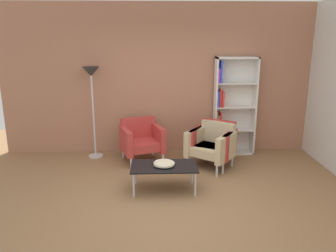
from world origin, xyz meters
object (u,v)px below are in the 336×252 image
(armchair_spare_guest, at_px, (214,142))
(floor_lamp_torchiere, at_px, (92,82))
(armchair_by_bookshelf, at_px, (141,139))
(armchair_near_window, at_px, (212,144))
(bookshelf_tall, at_px, (231,107))
(coffee_table_low, at_px, (164,168))
(decorative_bowl, at_px, (164,163))

(armchair_spare_guest, bearing_deg, floor_lamp_torchiere, -163.14)
(armchair_by_bookshelf, relative_size, armchair_near_window, 0.93)
(bookshelf_tall, bearing_deg, coffee_table_low, -129.11)
(coffee_table_low, height_order, decorative_bowl, decorative_bowl)
(coffee_table_low, xyz_separation_m, armchair_spare_guest, (0.93, 1.06, 0.05))
(coffee_table_low, height_order, armchair_spare_guest, armchair_spare_guest)
(decorative_bowl, bearing_deg, bookshelf_tall, 50.89)
(armchair_near_window, bearing_deg, armchair_spare_guest, 103.97)
(coffee_table_low, height_order, floor_lamp_torchiere, floor_lamp_torchiere)
(bookshelf_tall, height_order, armchair_spare_guest, bookshelf_tall)
(armchair_by_bookshelf, xyz_separation_m, armchair_spare_guest, (1.32, -0.24, 0.00))
(coffee_table_low, height_order, armchair_near_window, armchair_near_window)
(bookshelf_tall, xyz_separation_m, decorative_bowl, (-1.35, -1.66, -0.50))
(coffee_table_low, relative_size, floor_lamp_torchiere, 0.57)
(armchair_by_bookshelf, relative_size, floor_lamp_torchiere, 0.51)
(decorative_bowl, distance_m, armchair_spare_guest, 1.41)
(bookshelf_tall, height_order, armchair_near_window, bookshelf_tall)
(armchair_near_window, height_order, floor_lamp_torchiere, floor_lamp_torchiere)
(decorative_bowl, xyz_separation_m, armchair_near_window, (0.88, 0.94, -0.02))
(armchair_by_bookshelf, height_order, armchair_spare_guest, same)
(armchair_near_window, xyz_separation_m, floor_lamp_torchiere, (-2.17, 0.60, 1.03))
(armchair_by_bookshelf, bearing_deg, coffee_table_low, -92.11)
(armchair_by_bookshelf, height_order, armchair_near_window, same)
(bookshelf_tall, relative_size, floor_lamp_torchiere, 1.09)
(decorative_bowl, xyz_separation_m, floor_lamp_torchiere, (-1.29, 1.54, 1.01))
(bookshelf_tall, bearing_deg, floor_lamp_torchiere, -177.29)
(bookshelf_tall, relative_size, coffee_table_low, 1.90)
(armchair_by_bookshelf, distance_m, armchair_spare_guest, 1.34)
(bookshelf_tall, bearing_deg, armchair_near_window, -123.10)
(decorative_bowl, xyz_separation_m, armchair_by_bookshelf, (-0.39, 1.30, -0.02))
(armchair_spare_guest, xyz_separation_m, floor_lamp_torchiere, (-2.23, 0.48, 1.03))
(decorative_bowl, distance_m, armchair_by_bookshelf, 1.35)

